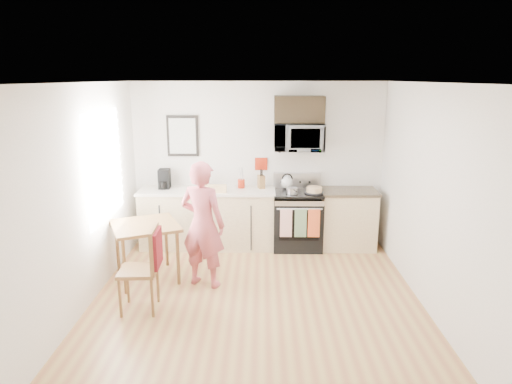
{
  "coord_description": "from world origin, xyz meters",
  "views": [
    {
      "loc": [
        0.07,
        -4.95,
        2.65
      ],
      "look_at": [
        -0.01,
        1.0,
        1.16
      ],
      "focal_mm": 32.0,
      "sensor_mm": 36.0,
      "label": 1
    }
  ],
  "objects_px": {
    "person": "(203,225)",
    "microwave": "(299,137)",
    "range": "(297,221)",
    "cake": "(314,190)",
    "dining_table": "(146,231)",
    "chair": "(150,258)"
  },
  "relations": [
    {
      "from": "range",
      "to": "microwave",
      "type": "height_order",
      "value": "microwave"
    },
    {
      "from": "microwave",
      "to": "person",
      "type": "xyz_separation_m",
      "value": [
        -1.32,
        -1.49,
        -0.93
      ]
    },
    {
      "from": "person",
      "to": "chair",
      "type": "bearing_deg",
      "value": 72.64
    },
    {
      "from": "person",
      "to": "microwave",
      "type": "bearing_deg",
      "value": -111.0
    },
    {
      "from": "person",
      "to": "dining_table",
      "type": "xyz_separation_m",
      "value": [
        -0.79,
        0.17,
        -0.14
      ]
    },
    {
      "from": "range",
      "to": "person",
      "type": "xyz_separation_m",
      "value": [
        -1.32,
        -1.39,
        0.39
      ]
    },
    {
      "from": "dining_table",
      "to": "cake",
      "type": "height_order",
      "value": "cake"
    },
    {
      "from": "microwave",
      "to": "cake",
      "type": "height_order",
      "value": "microwave"
    },
    {
      "from": "person",
      "to": "cake",
      "type": "bearing_deg",
      "value": -120.23
    },
    {
      "from": "dining_table",
      "to": "chair",
      "type": "distance_m",
      "value": 0.89
    },
    {
      "from": "range",
      "to": "cake",
      "type": "xyz_separation_m",
      "value": [
        0.24,
        -0.11,
        0.53
      ]
    },
    {
      "from": "person",
      "to": "dining_table",
      "type": "height_order",
      "value": "person"
    },
    {
      "from": "chair",
      "to": "cake",
      "type": "height_order",
      "value": "cake"
    },
    {
      "from": "microwave",
      "to": "cake",
      "type": "relative_size",
      "value": 2.59
    },
    {
      "from": "person",
      "to": "cake",
      "type": "xyz_separation_m",
      "value": [
        1.56,
        1.28,
        0.14
      ]
    },
    {
      "from": "microwave",
      "to": "dining_table",
      "type": "relative_size",
      "value": 0.8
    },
    {
      "from": "cake",
      "to": "range",
      "type": "bearing_deg",
      "value": 154.88
    },
    {
      "from": "range",
      "to": "dining_table",
      "type": "xyz_separation_m",
      "value": [
        -2.11,
        -1.22,
        0.25
      ]
    },
    {
      "from": "range",
      "to": "cake",
      "type": "bearing_deg",
      "value": -25.12
    },
    {
      "from": "microwave",
      "to": "dining_table",
      "type": "height_order",
      "value": "microwave"
    },
    {
      "from": "microwave",
      "to": "chair",
      "type": "height_order",
      "value": "microwave"
    },
    {
      "from": "range",
      "to": "chair",
      "type": "distance_m",
      "value": 2.78
    }
  ]
}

